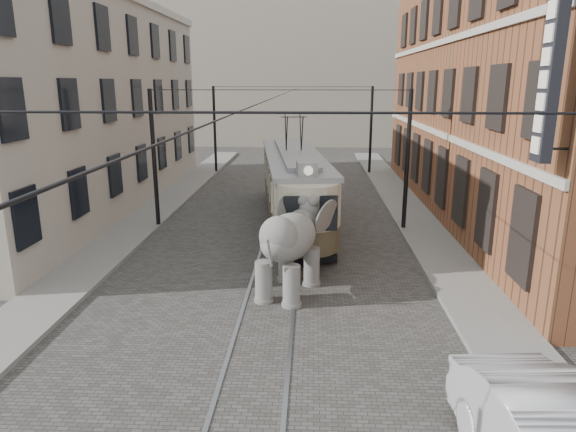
{
  "coord_description": "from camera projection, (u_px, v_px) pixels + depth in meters",
  "views": [
    {
      "loc": [
        1.2,
        -15.55,
        6.27
      ],
      "look_at": [
        0.45,
        0.27,
        2.1
      ],
      "focal_mm": 31.85,
      "sensor_mm": 36.0,
      "label": 1
    }
  ],
  "objects": [
    {
      "name": "catenary",
      "position": [
        278.0,
        165.0,
        20.75
      ],
      "size": [
        11.0,
        30.2,
        6.0
      ],
      "primitive_type": null,
      "color": "black",
      "rests_on": "ground"
    },
    {
      "name": "stucco_building",
      "position": [
        69.0,
        108.0,
        25.57
      ],
      "size": [
        7.0,
        24.0,
        10.0
      ],
      "primitive_type": "cube",
      "color": "#A29986",
      "rests_on": "ground"
    },
    {
      "name": "elephant",
      "position": [
        289.0,
        250.0,
        15.35
      ],
      "size": [
        3.79,
        5.03,
        2.74
      ],
      "primitive_type": null,
      "rotation": [
        0.0,
        0.0,
        -0.33
      ],
      "color": "#66635E",
      "rests_on": "ground"
    },
    {
      "name": "distant_block",
      "position": [
        302.0,
        75.0,
        53.53
      ],
      "size": [
        28.0,
        10.0,
        14.0
      ],
      "primitive_type": "cube",
      "color": "#A29986",
      "rests_on": "ground"
    },
    {
      "name": "sidewalk_left",
      "position": [
        79.0,
        274.0,
        16.96
      ],
      "size": [
        2.0,
        60.0,
        0.15
      ],
      "primitive_type": "cube",
      "color": "slate",
      "rests_on": "ground"
    },
    {
      "name": "sidewalk_right",
      "position": [
        460.0,
        281.0,
        16.38
      ],
      "size": [
        2.0,
        60.0,
        0.15
      ],
      "primitive_type": "cube",
      "color": "slate",
      "rests_on": "ground"
    },
    {
      "name": "brick_building",
      "position": [
        527.0,
        88.0,
        23.33
      ],
      "size": [
        8.0,
        26.0,
        12.0
      ],
      "primitive_type": "cube",
      "color": "brown",
      "rests_on": "ground"
    },
    {
      "name": "tram_rails",
      "position": [
        274.0,
        280.0,
        16.67
      ],
      "size": [
        1.54,
        80.0,
        0.02
      ],
      "primitive_type": null,
      "color": "slate",
      "rests_on": "ground"
    },
    {
      "name": "ground",
      "position": [
        274.0,
        280.0,
        16.68
      ],
      "size": [
        120.0,
        120.0,
        0.0
      ],
      "primitive_type": "plane",
      "color": "#484542"
    },
    {
      "name": "tram",
      "position": [
        294.0,
        170.0,
        23.1
      ],
      "size": [
        3.95,
        12.35,
        4.82
      ],
      "primitive_type": null,
      "rotation": [
        0.0,
        0.0,
        0.12
      ],
      "color": "#BCB498",
      "rests_on": "ground"
    }
  ]
}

